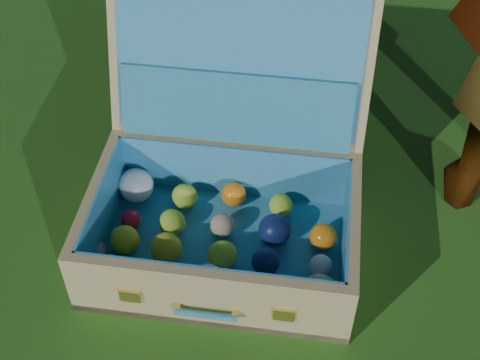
# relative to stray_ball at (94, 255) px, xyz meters

# --- Properties ---
(ground) EXTENTS (60.00, 60.00, 0.00)m
(ground) POSITION_rel_stray_ball_xyz_m (0.36, 0.02, -0.04)
(ground) COLOR #215114
(ground) RESTS_ON ground
(stray_ball) EXTENTS (0.08, 0.08, 0.08)m
(stray_ball) POSITION_rel_stray_ball_xyz_m (0.00, 0.00, 0.00)
(stray_ball) COLOR teal
(stray_ball) RESTS_ON ground
(suitcase) EXTENTS (0.85, 0.82, 0.62)m
(suitcase) POSITION_rel_stray_ball_xyz_m (0.22, 0.28, 0.14)
(suitcase) COLOR tan
(suitcase) RESTS_ON ground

